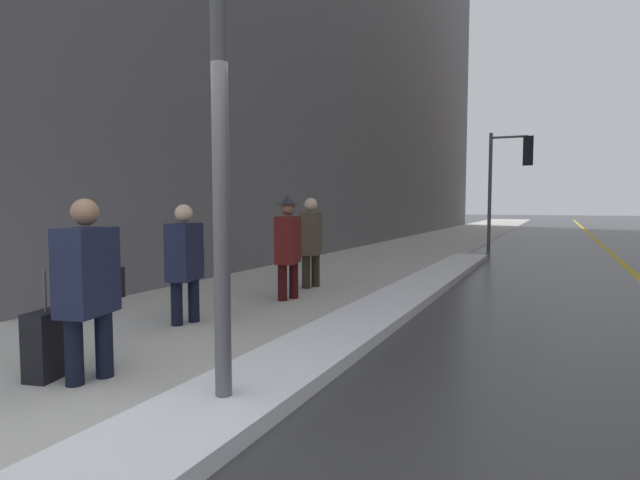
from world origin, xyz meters
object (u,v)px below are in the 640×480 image
(pedestrian_with_shoulder_bag, at_px, (185,258))
(rolling_suitcase, at_px, (47,345))
(pedestrian_trailing, at_px, (88,281))
(pedestrian_in_fedora, at_px, (288,243))
(traffic_light_near, at_px, (513,166))
(pedestrian_nearside, at_px, (311,238))

(pedestrian_with_shoulder_bag, xyz_separation_m, rolling_suitcase, (0.28, -2.11, -0.54))
(pedestrian_trailing, bearing_deg, rolling_suitcase, -84.60)
(pedestrian_trailing, bearing_deg, pedestrian_in_fedora, 170.40)
(rolling_suitcase, bearing_deg, traffic_light_near, 155.95)
(pedestrian_trailing, bearing_deg, traffic_light_near, 157.36)
(traffic_light_near, distance_m, pedestrian_trailing, 14.27)
(traffic_light_near, xyz_separation_m, pedestrian_in_fedora, (-2.54, -10.02, -1.84))
(traffic_light_near, relative_size, pedestrian_in_fedora, 2.29)
(pedestrian_nearside, bearing_deg, rolling_suitcase, -12.52)
(pedestrian_nearside, bearing_deg, pedestrian_with_shoulder_bag, -16.94)
(traffic_light_near, distance_m, pedestrian_with_shoulder_bag, 12.48)
(pedestrian_nearside, bearing_deg, pedestrian_trailing, -8.32)
(pedestrian_with_shoulder_bag, relative_size, pedestrian_nearside, 0.93)
(pedestrian_in_fedora, distance_m, rolling_suitcase, 4.11)
(traffic_light_near, bearing_deg, pedestrian_trailing, -103.13)
(rolling_suitcase, bearing_deg, pedestrian_trailing, 95.40)
(pedestrian_trailing, xyz_separation_m, pedestrian_with_shoulder_bag, (-0.65, 1.98, -0.02))
(traffic_light_near, relative_size, pedestrian_nearside, 2.32)
(traffic_light_near, relative_size, pedestrian_trailing, 2.43)
(traffic_light_near, height_order, rolling_suitcase, traffic_light_near)
(traffic_light_near, xyz_separation_m, pedestrian_nearside, (-2.73, -8.82, -1.83))
(pedestrian_nearside, relative_size, rolling_suitcase, 1.72)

